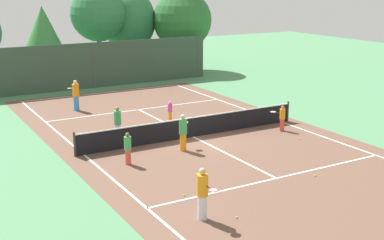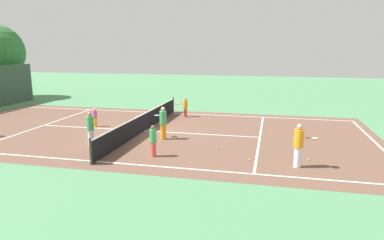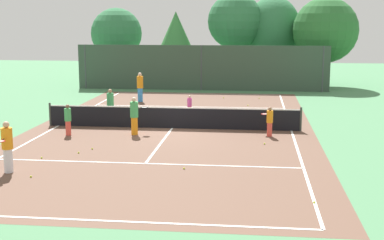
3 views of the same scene
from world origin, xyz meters
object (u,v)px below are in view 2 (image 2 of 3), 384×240
at_px(player_4, 185,107).
at_px(player_6, 153,141).
at_px(player_3, 90,128).
at_px(tennis_ball_3, 231,151).
at_px(player_1, 299,145).
at_px(tennis_ball_9, 66,114).
at_px(player_0, 95,117).
at_px(player_5, 163,123).
at_px(tennis_ball_8, 320,119).
at_px(tennis_ball_6, 249,160).
at_px(tennis_ball_1, 308,159).
at_px(tennis_ball_0, 271,131).
at_px(tennis_ball_7, 208,118).
at_px(tennis_ball_4, 13,116).
at_px(tennis_ball_10, 217,148).
at_px(tennis_ball_2, 136,116).
at_px(tennis_ball_5, 35,110).

bearing_deg(player_4, player_6, -174.73).
relative_size(player_3, tennis_ball_3, 24.54).
distance_m(player_1, tennis_ball_9, 17.04).
relative_size(player_0, tennis_ball_3, 16.88).
bearing_deg(player_5, tennis_ball_8, -50.68).
bearing_deg(tennis_ball_8, tennis_ball_6, 157.41).
relative_size(player_3, tennis_ball_9, 24.54).
xyz_separation_m(player_5, tennis_ball_8, (6.92, -8.45, -0.83)).
bearing_deg(tennis_ball_3, player_4, 28.57).
relative_size(player_5, tennis_ball_8, 25.32).
relative_size(tennis_ball_1, tennis_ball_3, 1.00).
xyz_separation_m(tennis_ball_0, tennis_ball_7, (2.78, 4.07, 0.00)).
distance_m(tennis_ball_3, tennis_ball_4, 15.99).
distance_m(player_1, player_3, 9.50).
distance_m(player_1, tennis_ball_10, 4.02).
distance_m(player_1, tennis_ball_2, 12.91).
relative_size(tennis_ball_8, tennis_ball_10, 1.00).
relative_size(player_1, tennis_ball_3, 26.23).
bearing_deg(player_6, tennis_ball_2, 26.58).
relative_size(player_0, tennis_ball_0, 16.88).
distance_m(player_1, tennis_ball_6, 2.12).
bearing_deg(tennis_ball_8, tennis_ball_9, 96.81).
relative_size(tennis_ball_0, tennis_ball_7, 1.00).
relative_size(tennis_ball_1, tennis_ball_5, 1.00).
bearing_deg(tennis_ball_9, tennis_ball_4, 118.55).
height_order(tennis_ball_0, tennis_ball_3, same).
bearing_deg(player_4, tennis_ball_0, -117.77).
bearing_deg(tennis_ball_6, tennis_ball_2, 46.43).
bearing_deg(tennis_ball_8, tennis_ball_3, 149.87).
height_order(player_1, tennis_ball_5, player_1).
height_order(tennis_ball_3, tennis_ball_6, same).
bearing_deg(tennis_ball_4, tennis_ball_9, -61.45).
bearing_deg(tennis_ball_7, player_3, 150.19).
relative_size(player_0, player_4, 0.86).
height_order(tennis_ball_4, tennis_ball_8, same).
bearing_deg(player_0, tennis_ball_9, 52.46).
bearing_deg(tennis_ball_4, tennis_ball_6, -109.52).
height_order(player_6, tennis_ball_7, player_6).
distance_m(player_4, tennis_ball_7, 1.78).
distance_m(player_3, player_4, 8.23).
distance_m(player_4, tennis_ball_5, 11.42).
bearing_deg(player_0, tennis_ball_7, -58.19).
xyz_separation_m(player_0, player_3, (-3.75, -1.80, 0.26)).
height_order(tennis_ball_4, tennis_ball_6, same).
bearing_deg(tennis_ball_10, player_5, 70.21).
xyz_separation_m(player_1, tennis_ball_1, (0.97, -0.49, -0.86)).
relative_size(player_0, player_6, 0.81).
distance_m(player_0, player_4, 6.03).
height_order(player_0, tennis_ball_9, player_0).
relative_size(tennis_ball_2, tennis_ball_3, 1.00).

